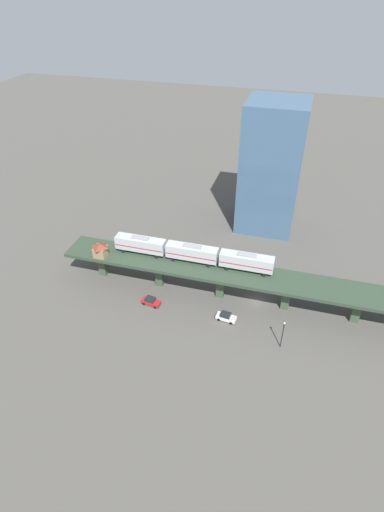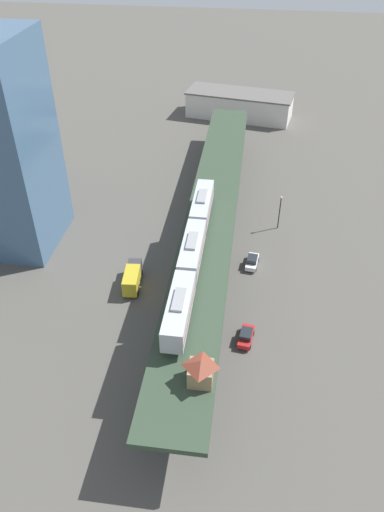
% 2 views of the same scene
% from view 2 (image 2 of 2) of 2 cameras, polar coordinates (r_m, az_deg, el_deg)
% --- Properties ---
extents(ground_plane, '(400.00, 400.00, 0.00)m').
position_cam_2_polar(ground_plane, '(91.31, 2.17, 1.43)').
color(ground_plane, '#4C4944').
extents(elevated_viaduct, '(9.19, 92.07, 7.53)m').
position_cam_2_polar(elevated_viaduct, '(87.51, 2.26, 4.79)').
color(elevated_viaduct, '#2C3D2C').
rests_on(elevated_viaduct, ground).
extents(subway_train, '(3.16, 37.22, 4.45)m').
position_cam_2_polar(subway_train, '(72.82, 0.00, 0.65)').
color(subway_train, '#ADB2BA').
rests_on(subway_train, elevated_viaduct).
extents(signal_hut, '(3.25, 3.25, 3.40)m').
position_cam_2_polar(signal_hut, '(57.64, 1.00, -12.95)').
color(signal_hut, '#8C7251').
rests_on(signal_hut, elevated_viaduct).
extents(street_car_white, '(2.32, 4.57, 1.89)m').
position_cam_2_polar(street_car_white, '(86.16, 6.89, -0.60)').
color(street_car_white, silver).
rests_on(street_car_white, ground).
extents(street_car_red, '(2.38, 4.59, 1.89)m').
position_cam_2_polar(street_car_red, '(73.06, 6.19, -9.09)').
color(street_car_red, '#AD1E1E').
rests_on(street_car_red, ground).
extents(delivery_truck, '(2.91, 7.37, 3.20)m').
position_cam_2_polar(delivery_truck, '(81.51, -6.82, -2.44)').
color(delivery_truck, '#333338').
rests_on(delivery_truck, ground).
extents(street_lamp, '(0.44, 0.44, 6.94)m').
position_cam_2_polar(street_lamp, '(94.60, 10.00, 5.25)').
color(street_lamp, black).
rests_on(street_lamp, ground).
extents(warehouse_building, '(29.83, 14.68, 6.80)m').
position_cam_2_polar(warehouse_building, '(143.48, 5.45, 16.85)').
color(warehouse_building, beige).
rests_on(warehouse_building, ground).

